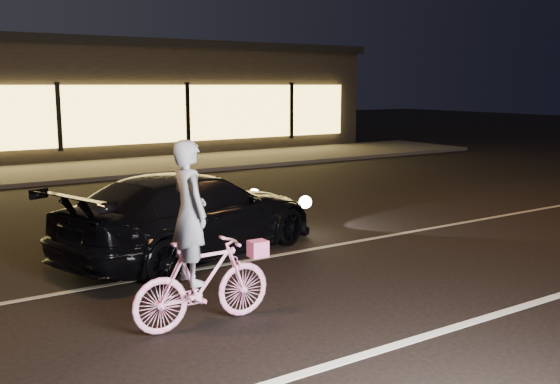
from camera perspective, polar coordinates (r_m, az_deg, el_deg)
ground at (r=8.13m, az=7.20°, el=-9.01°), size 90.00×90.00×0.00m
lane_stripe_near at (r=7.13m, az=15.18°, el=-12.00°), size 60.00×0.12×0.01m
lane_stripe_far at (r=9.67m, az=-0.51°, el=-5.85°), size 60.00×0.10×0.01m
sidewalk at (r=19.67m, az=-18.06°, el=1.85°), size 30.00×4.00×0.12m
storefront at (r=25.32m, az=-21.90°, el=8.03°), size 25.40×8.42×4.20m
cyclist at (r=6.81m, az=-7.38°, el=-6.32°), size 1.63×0.56×2.05m
sedan at (r=9.67m, az=-8.03°, el=-2.02°), size 4.80×3.12×1.29m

